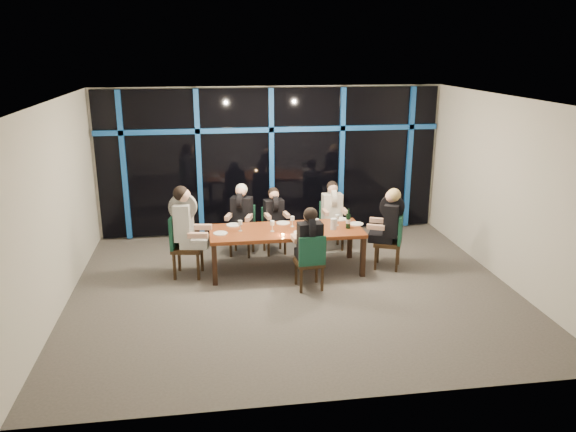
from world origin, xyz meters
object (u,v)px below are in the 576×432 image
at_px(diner_far_right, 332,205).
at_px(diner_end_left, 186,218).
at_px(chair_near_mid, 310,259).
at_px(wine_bottle, 348,221).
at_px(dining_table, 286,233).
at_px(diner_far_mid, 274,211).
at_px(diner_far_left, 241,209).
at_px(chair_end_right, 393,238).
at_px(chair_far_right, 331,222).
at_px(diner_end_right, 389,217).
at_px(chair_far_mid, 273,227).
at_px(diner_near_mid, 309,236).
at_px(chair_far_left, 243,227).
at_px(water_pitcher, 334,224).
at_px(chair_end_left, 182,242).

height_order(diner_far_right, diner_end_left, diner_end_left).
height_order(chair_near_mid, wine_bottle, wine_bottle).
height_order(dining_table, diner_far_mid, diner_far_mid).
bearing_deg(diner_far_left, chair_end_right, -3.56).
bearing_deg(chair_far_right, diner_end_right, -59.46).
bearing_deg(chair_far_mid, diner_near_mid, -87.21).
relative_size(chair_far_left, water_pitcher, 4.85).
distance_m(diner_far_mid, diner_end_right, 2.14).
bearing_deg(chair_far_mid, chair_far_left, 171.80).
bearing_deg(chair_far_right, dining_table, -135.84).
distance_m(chair_end_left, chair_end_right, 3.63).
height_order(chair_far_mid, wine_bottle, wine_bottle).
xyz_separation_m(diner_end_left, diner_end_right, (3.46, -0.14, -0.08)).
height_order(chair_near_mid, diner_near_mid, diner_near_mid).
xyz_separation_m(chair_far_right, chair_end_left, (-2.79, -1.03, 0.10)).
bearing_deg(diner_far_right, diner_end_right, -57.80).
distance_m(chair_end_left, chair_near_mid, 2.22).
relative_size(dining_table, diner_end_left, 2.50).
bearing_deg(diner_near_mid, chair_near_mid, 90.00).
bearing_deg(diner_far_mid, dining_table, -92.88).
bearing_deg(diner_end_right, chair_far_right, -123.95).
bearing_deg(chair_near_mid, diner_far_mid, -82.81).
height_order(chair_far_mid, chair_far_right, chair_far_right).
bearing_deg(dining_table, chair_far_left, 125.03).
height_order(diner_far_left, water_pitcher, diner_far_left).
bearing_deg(dining_table, diner_far_right, 44.01).
relative_size(chair_near_mid, water_pitcher, 4.89).
distance_m(chair_far_left, diner_end_right, 2.72).
distance_m(diner_end_right, diner_near_mid, 1.66).
distance_m(chair_far_left, chair_near_mid, 2.06).
relative_size(chair_end_right, wine_bottle, 2.81).
distance_m(chair_far_right, diner_end_right, 1.47).
bearing_deg(diner_near_mid, dining_table, -76.02).
bearing_deg(water_pitcher, chair_far_right, 95.05).
bearing_deg(chair_far_right, chair_far_left, -178.76).
distance_m(dining_table, chair_far_left, 1.20).
bearing_deg(chair_end_left, wine_bottle, -83.46).
distance_m(diner_end_left, diner_near_mid, 2.10).
xyz_separation_m(chair_far_right, wine_bottle, (0.03, -1.15, 0.38)).
distance_m(chair_end_left, wine_bottle, 2.84).
relative_size(chair_far_right, diner_near_mid, 0.99).
bearing_deg(chair_far_left, diner_far_mid, 12.27).
xyz_separation_m(diner_far_left, wine_bottle, (1.77, -0.98, 0.00)).
bearing_deg(diner_end_right, chair_near_mid, -40.47).
bearing_deg(diner_end_right, diner_far_mid, -95.04).
distance_m(diner_end_right, wine_bottle, 0.72).
bearing_deg(diner_end_right, diner_far_left, -88.64).
bearing_deg(diner_near_mid, wine_bottle, -143.57).
xyz_separation_m(diner_far_mid, diner_near_mid, (0.35, -1.68, 0.07)).
relative_size(dining_table, chair_end_right, 2.65).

